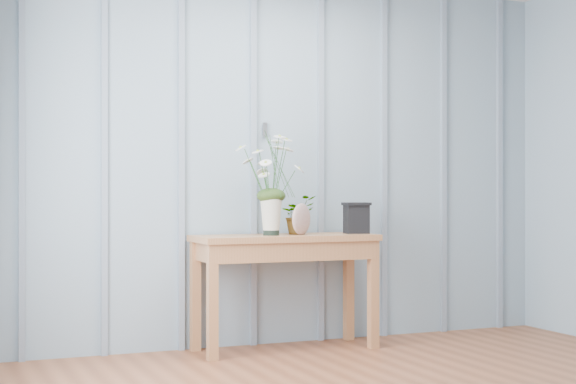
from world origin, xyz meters
name	(u,v)px	position (x,y,z in m)	size (l,w,h in m)	color
room_shell	(381,17)	(0.00, 0.92, 1.99)	(4.00, 4.50, 2.50)	#90A8B8
sideboard	(285,252)	(-0.12, 1.99, 0.64)	(1.20, 0.45, 0.75)	#A3693E
daisy_vase	(271,171)	(-0.23, 1.96, 1.16)	(0.47, 0.36, 0.66)	black
spider_plant	(298,215)	(0.00, 2.06, 0.88)	(0.23, 0.20, 0.26)	#243D16
felt_disc_vessel	(301,219)	(-0.03, 1.94, 0.85)	(0.21, 0.06, 0.21)	#88454D
carved_box	(356,218)	(0.39, 1.97, 0.86)	(0.19, 0.16, 0.21)	black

